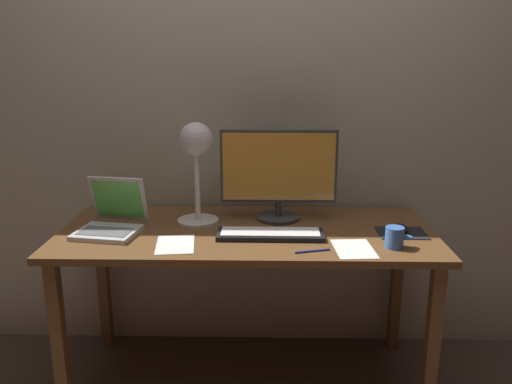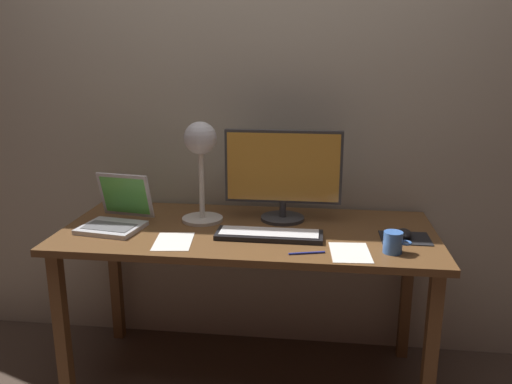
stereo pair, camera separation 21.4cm
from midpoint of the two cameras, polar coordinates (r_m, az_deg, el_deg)
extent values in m
plane|color=#47382D|center=(2.58, 1.69, -19.87)|extent=(4.80, 4.80, 0.00)
cube|color=#B2A893|center=(2.52, 2.80, 11.02)|extent=(4.80, 0.06, 2.60)
cube|color=brown|center=(2.25, 1.83, -4.49)|extent=(1.60, 0.70, 0.03)
cube|color=brown|center=(2.33, -18.06, -14.52)|extent=(0.05, 0.05, 0.71)
cube|color=brown|center=(2.20, 21.39, -16.63)|extent=(0.05, 0.05, 0.71)
cube|color=brown|center=(2.80, -13.08, -8.94)|extent=(0.05, 0.05, 0.71)
cube|color=brown|center=(2.70, 18.45, -10.29)|extent=(0.05, 0.05, 0.71)
cylinder|color=#38383A|center=(2.37, 5.52, -2.91)|extent=(0.20, 0.20, 0.01)
cylinder|color=#38383A|center=(2.36, 5.54, -1.94)|extent=(0.03, 0.03, 0.07)
cube|color=#38383A|center=(2.31, 5.66, 2.76)|extent=(0.52, 0.03, 0.33)
cube|color=gold|center=(2.29, 5.65, 2.67)|extent=(0.50, 0.00, 0.30)
cube|color=black|center=(2.14, 4.32, -4.79)|extent=(0.44, 0.14, 0.02)
cube|color=silver|center=(2.14, 4.33, -4.49)|extent=(0.41, 0.12, 0.01)
cube|color=silver|center=(2.28, -13.06, -3.89)|extent=(0.28, 0.24, 0.02)
cube|color=slate|center=(2.27, -13.27, -3.74)|extent=(0.23, 0.15, 0.00)
cube|color=silver|center=(2.36, -11.69, -0.37)|extent=(0.25, 0.10, 0.20)
cube|color=#59C64C|center=(2.36, -11.69, -0.37)|extent=(0.22, 0.09, 0.17)
cylinder|color=beige|center=(2.35, -3.32, -3.02)|extent=(0.18, 0.18, 0.01)
cylinder|color=silver|center=(2.30, -3.39, 1.11)|extent=(0.02, 0.02, 0.33)
sphere|color=silver|center=(2.27, -3.46, 5.92)|extent=(0.14, 0.14, 0.14)
sphere|color=#FFEAB2|center=(2.26, -3.50, 4.98)|extent=(0.05, 0.05, 0.05)
cube|color=black|center=(2.24, 18.74, -4.87)|extent=(0.20, 0.16, 0.00)
ellipsoid|color=black|center=(2.24, 18.67, -4.37)|extent=(0.06, 0.10, 0.03)
cylinder|color=#3F72CC|center=(2.06, 17.73, -5.34)|extent=(0.07, 0.07, 0.08)
torus|color=#3F72CC|center=(2.07, 19.04, -5.36)|extent=(0.05, 0.05, 0.01)
cube|color=white|center=(2.10, -6.20, -5.48)|extent=(0.17, 0.23, 0.00)
cube|color=white|center=(2.03, 13.32, -6.54)|extent=(0.16, 0.22, 0.00)
cylinder|color=#2633A5|center=(1.99, 8.70, -6.70)|extent=(0.14, 0.04, 0.01)
camera|label=1|loc=(0.11, -87.14, 0.76)|focal=36.39mm
camera|label=2|loc=(0.11, 92.86, -0.76)|focal=36.39mm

